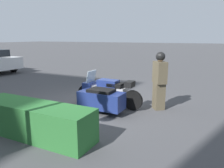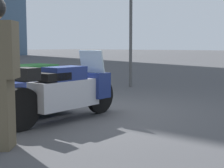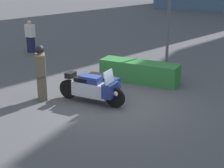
# 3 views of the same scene
# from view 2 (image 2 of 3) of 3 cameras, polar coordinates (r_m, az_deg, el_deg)

# --- Properties ---
(ground_plane) EXTENTS (160.00, 160.00, 0.00)m
(ground_plane) POSITION_cam_2_polar(r_m,az_deg,el_deg) (6.42, -3.98, -4.64)
(ground_plane) COLOR #424244
(police_motorcycle) EXTENTS (2.36, 1.24, 1.15)m
(police_motorcycle) POSITION_cam_2_polar(r_m,az_deg,el_deg) (5.91, -9.86, -1.16)
(police_motorcycle) COLOR black
(police_motorcycle) RESTS_ON ground
(traffic_light_near) EXTENTS (0.22, 0.29, 3.26)m
(traffic_light_near) POSITION_cam_2_polar(r_m,az_deg,el_deg) (10.27, 3.01, 11.57)
(traffic_light_near) COLOR #4C4C4C
(traffic_light_near) RESTS_ON ground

